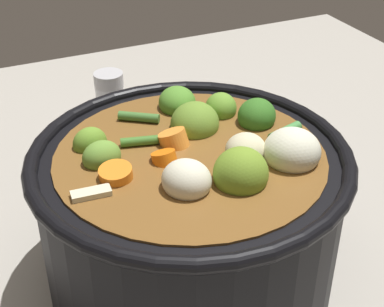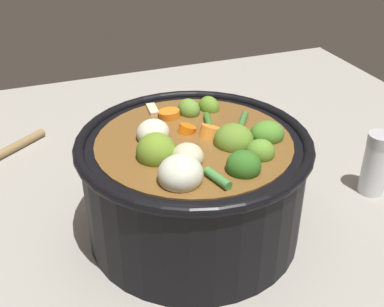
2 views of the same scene
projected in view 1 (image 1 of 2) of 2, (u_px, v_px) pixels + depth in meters
name	position (u px, v px, depth m)	size (l,w,h in m)	color
ground_plane	(190.00, 270.00, 0.55)	(1.10, 1.10, 0.00)	#9E998E
cooking_pot	(191.00, 210.00, 0.51)	(0.27, 0.27, 0.16)	black
salt_shaker	(111.00, 106.00, 0.73)	(0.04, 0.04, 0.09)	silver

